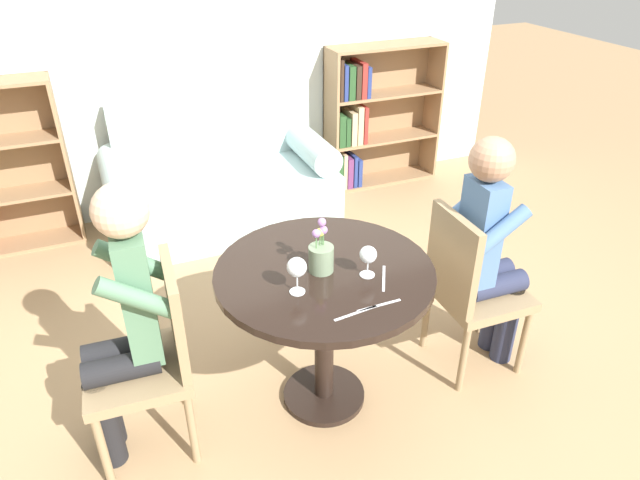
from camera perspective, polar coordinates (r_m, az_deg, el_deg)
The scene contains 15 objects.
ground_plane at distance 2.94m, azimuth 0.39°, elevation -15.36°, with size 16.00×16.00×0.00m, color tan.
back_wall at distance 4.40m, azimuth -12.64°, elevation 19.91°, with size 5.20×0.05×2.70m.
round_table at distance 2.54m, azimuth 0.44°, elevation -5.74°, with size 0.96×0.96×0.76m.
couch at distance 4.31m, azimuth -9.93°, elevation 5.39°, with size 1.62×0.80×0.92m.
bookshelf_right at distance 4.88m, azimuth 4.79°, elevation 12.09°, with size 0.98×0.28×1.16m.
chair_left at distance 2.52m, azimuth -16.42°, elevation -10.87°, with size 0.45×0.45×0.90m.
chair_right at distance 2.90m, azimuth 14.67°, elevation -4.39°, with size 0.43×0.43×0.90m.
person_left at distance 2.41m, azimuth -19.13°, elevation -7.80°, with size 0.43×0.36×1.27m.
person_right at distance 2.86m, azimuth 16.60°, elevation -1.14°, with size 0.43×0.35×1.26m.
wine_glass_left at distance 2.25m, azimuth -2.34°, elevation -2.86°, with size 0.08×0.08×0.16m.
wine_glass_right at distance 2.37m, azimuth 4.83°, elevation -1.57°, with size 0.07×0.07×0.14m.
flower_vase at distance 2.41m, azimuth 0.07°, elevation -1.49°, with size 0.11×0.11×0.24m.
knife_left_setting at distance 2.21m, azimuth 3.60°, elevation -7.31°, with size 0.19×0.03×0.00m.
fork_left_setting at distance 2.41m, azimuth 6.40°, elevation -3.82°, with size 0.10×0.17×0.00m.
knife_right_setting at distance 2.25m, azimuth 5.93°, elevation -6.52°, with size 0.19×0.01×0.00m.
Camera 1 is at (-0.81, -1.88, 2.11)m, focal length 32.00 mm.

